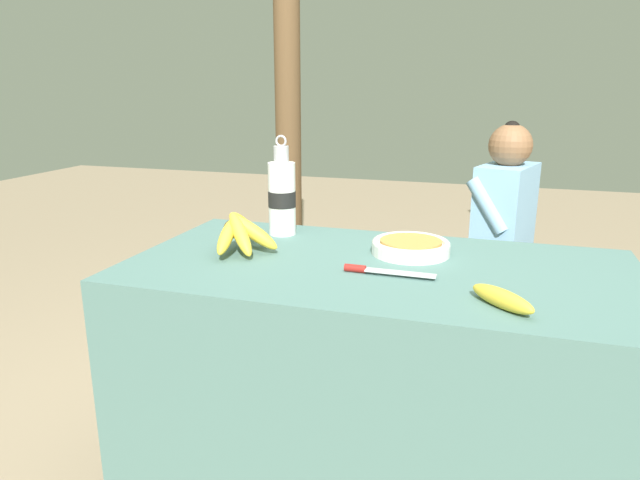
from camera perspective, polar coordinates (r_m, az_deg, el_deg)
The scene contains 10 objects.
market_counter at distance 1.70m, azimuth 5.50°, elevation -15.02°, with size 1.35×0.70×0.78m.
banana_bunch_ripe at distance 1.65m, azimuth -7.80°, elevation 0.92°, with size 0.17×0.27×0.13m.
serving_bowl at distance 1.64m, azimuth 9.06°, elevation -0.60°, with size 0.22×0.22×0.04m.
water_bottle at distance 1.82m, azimuth -3.83°, elevation 4.38°, with size 0.09×0.09×0.32m.
loose_banana_front at distance 1.30m, azimuth 17.75°, elevation -5.59°, with size 0.15×0.15×0.04m.
knife at distance 1.46m, azimuth 5.66°, elevation -3.05°, with size 0.23×0.03×0.02m.
wooden_bench at distance 2.85m, azimuth 13.54°, elevation -3.12°, with size 1.71×0.32×0.43m.
seated_vendor at distance 2.76m, azimuth 16.97°, elevation 1.81°, with size 0.46×0.43×1.09m.
banana_bunch_green at distance 2.88m, azimuth 4.87°, elevation -0.00°, with size 0.16×0.24×0.12m.
support_post_near at distance 3.16m, azimuth -3.30°, elevation 18.15°, with size 0.14×0.14×2.80m.
Camera 1 is at (0.29, -1.44, 1.25)m, focal length 32.00 mm.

